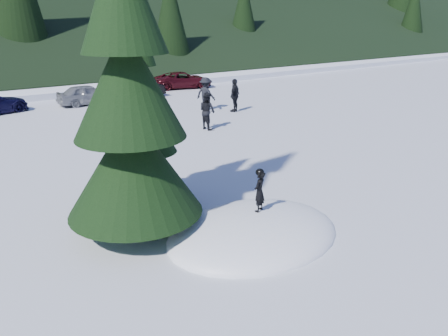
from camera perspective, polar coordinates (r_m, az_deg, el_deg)
ground at (r=10.79m, az=3.86°, el=-8.65°), size 200.00×200.00×0.00m
snow_mound at (r=10.79m, az=3.86°, el=-8.65°), size 4.48×3.52×0.96m
spruce_tall at (r=10.04m, az=-12.34°, el=8.93°), size 3.20×3.20×8.60m
spruce_short at (r=11.95m, az=-10.42°, el=4.64°), size 2.20×2.20×5.37m
child_skier at (r=10.69m, az=4.64°, el=-3.07°), size 0.44×0.38×1.03m
adult_0 at (r=20.70m, az=-2.20°, el=7.45°), size 0.72×0.89×1.74m
adult_1 at (r=24.74m, az=1.42°, el=9.47°), size 1.16×0.92×1.84m
adult_2 at (r=25.19m, az=-2.41°, el=9.65°), size 1.07×1.37×1.86m
car_4 at (r=28.13m, az=-17.36°, el=9.15°), size 3.65×1.56×1.23m
car_5 at (r=29.58m, az=-11.71°, el=10.18°), size 4.23×1.79×1.36m
car_6 at (r=33.61m, az=-5.34°, el=11.37°), size 4.75×3.08×1.22m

